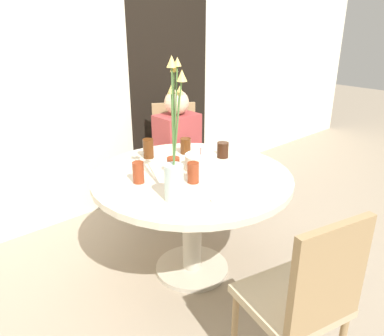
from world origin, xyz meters
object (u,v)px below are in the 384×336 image
at_px(drink_glass_5, 193,173).
at_px(person_boy, 177,158).
at_px(drink_glass_0, 148,149).
at_px(side_plate, 226,199).
at_px(drink_glass_2, 173,165).
at_px(chair_right_flank, 305,296).
at_px(birthday_cake, 201,162).
at_px(drink_glass_4, 186,146).
at_px(drink_glass_3, 138,172).
at_px(flower_vase, 175,157).
at_px(drink_glass_1, 223,150).
at_px(chair_left_flank, 175,150).

height_order(drink_glass_5, person_boy, person_boy).
bearing_deg(drink_glass_0, person_boy, 30.33).
height_order(side_plate, drink_glass_2, drink_glass_2).
relative_size(chair_right_flank, drink_glass_5, 7.49).
xyz_separation_m(birthday_cake, drink_glass_4, (0.13, 0.29, 0.01)).
height_order(drink_glass_4, person_boy, person_boy).
height_order(birthday_cake, person_boy, person_boy).
relative_size(side_plate, drink_glass_0, 1.23).
bearing_deg(side_plate, drink_glass_3, 113.35).
bearing_deg(flower_vase, chair_right_flank, -85.82).
bearing_deg(drink_glass_1, chair_left_flank, 75.82).
distance_m(flower_vase, drink_glass_0, 0.68).
distance_m(chair_left_flank, drink_glass_1, 0.82).
bearing_deg(flower_vase, drink_glass_2, 52.51).
relative_size(drink_glass_1, drink_glass_2, 1.06).
height_order(flower_vase, drink_glass_5, flower_vase).
xyz_separation_m(drink_glass_1, person_boy, (0.10, 0.62, -0.26)).
distance_m(chair_right_flank, drink_glass_3, 1.12).
relative_size(drink_glass_0, drink_glass_4, 1.21).
height_order(drink_glass_0, drink_glass_3, drink_glass_0).
height_order(drink_glass_3, person_boy, person_boy).
bearing_deg(drink_glass_0, drink_glass_4, -21.89).
xyz_separation_m(side_plate, drink_glass_5, (0.03, 0.29, 0.06)).
height_order(chair_right_flank, drink_glass_5, chair_right_flank).
bearing_deg(drink_glass_5, drink_glass_0, 84.65).
height_order(side_plate, drink_glass_1, drink_glass_1).
relative_size(drink_glass_4, person_boy, 0.10).
relative_size(flower_vase, side_plate, 4.46).
height_order(drink_glass_2, drink_glass_4, drink_glass_4).
relative_size(birthday_cake, side_plate, 1.22).
height_order(drink_glass_1, drink_glass_5, drink_glass_5).
distance_m(chair_right_flank, side_plate, 0.63).
bearing_deg(person_boy, drink_glass_3, -142.82).
height_order(drink_glass_4, drink_glass_5, drink_glass_5).
distance_m(side_plate, drink_glass_2, 0.48).
height_order(side_plate, drink_glass_4, drink_glass_4).
height_order(side_plate, drink_glass_5, drink_glass_5).
height_order(drink_glass_0, drink_glass_5, drink_glass_0).
distance_m(birthday_cake, side_plate, 0.46).
xyz_separation_m(chair_left_flank, drink_glass_3, (-0.87, -0.73, 0.25)).
distance_m(chair_right_flank, flower_vase, 0.89).
xyz_separation_m(chair_right_flank, drink_glass_1, (0.59, 1.06, 0.24)).
height_order(chair_right_flank, drink_glass_4, chair_right_flank).
distance_m(flower_vase, drink_glass_3, 0.35).
bearing_deg(drink_glass_1, drink_glass_3, 177.56).
relative_size(drink_glass_0, drink_glass_2, 1.33).
distance_m(flower_vase, drink_glass_5, 0.29).
relative_size(birthday_cake, drink_glass_0, 1.50).
bearing_deg(chair_right_flank, flower_vase, -72.43).
height_order(drink_glass_0, person_boy, person_boy).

